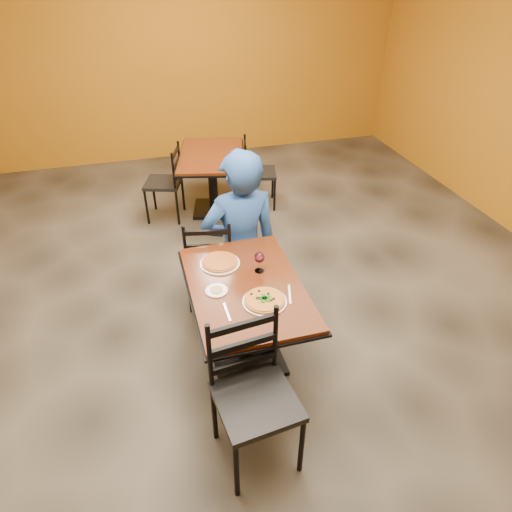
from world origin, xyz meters
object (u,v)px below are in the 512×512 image
object	(u,v)px
pizza_main	(265,300)
plate_far	(220,263)
chair_second_left	(163,183)
side_plate	(217,291)
wine_glass	(259,261)
chair_main_far	(209,258)
diner	(240,230)
plate_main	(265,302)
table_main	(246,306)
chair_main_near	(256,402)
chair_second_right	(260,173)
pizza_far	(220,262)
table_second	(212,170)

from	to	relation	value
pizza_main	plate_far	bearing A→B (deg)	110.80
chair_second_left	side_plate	distance (m)	2.57
wine_glass	chair_main_far	bearing A→B (deg)	111.22
diner	plate_main	world-z (taller)	diner
diner	pizza_main	bearing A→B (deg)	82.74
table_main	plate_main	world-z (taller)	plate_main
wine_glass	chair_main_near	bearing A→B (deg)	-106.95
plate_main	chair_second_right	bearing A→B (deg)	74.56
table_main	side_plate	bearing A→B (deg)	-176.93
table_main	pizza_far	bearing A→B (deg)	111.70
plate_main	table_second	bearing A→B (deg)	86.61
chair_main_near	chair_second_left	bearing A→B (deg)	87.08
chair_main_near	plate_far	world-z (taller)	chair_main_near
table_second	side_plate	world-z (taller)	side_plate
chair_main_near	pizza_main	xyz separation A→B (m)	(0.23, 0.61, 0.25)
plate_far	table_second	bearing A→B (deg)	80.68
plate_far	chair_second_right	bearing A→B (deg)	66.60
chair_main_near	chair_main_far	world-z (taller)	chair_main_near
wine_glass	plate_main	bearing A→B (deg)	-100.35
side_plate	pizza_main	bearing A→B (deg)	-35.25
plate_far	side_plate	distance (m)	0.34
chair_second_left	plate_far	size ratio (longest dim) A/B	2.91
chair_second_left	chair_main_near	bearing A→B (deg)	21.80
chair_second_left	plate_main	world-z (taller)	chair_second_left
table_second	pizza_main	size ratio (longest dim) A/B	4.52
diner	table_main	bearing A→B (deg)	76.00
table_main	chair_second_left	world-z (taller)	chair_second_left
table_main	side_plate	xyz separation A→B (m)	(-0.22, -0.01, 0.20)
chair_second_left	wine_glass	world-z (taller)	wine_glass
diner	table_second	bearing A→B (deg)	-95.63
chair_main_far	side_plate	distance (m)	0.90
diner	wine_glass	xyz separation A→B (m)	(-0.01, -0.65, 0.10)
chair_main_far	chair_second_right	xyz separation A→B (m)	(0.96, 1.71, -0.02)
chair_main_near	diner	world-z (taller)	diner
chair_second_right	plate_far	distance (m)	2.45
pizza_far	side_plate	xyz separation A→B (m)	(-0.09, -0.32, -0.02)
chair_second_left	wine_glass	bearing A→B (deg)	30.12
diner	pizza_main	xyz separation A→B (m)	(-0.08, -1.01, 0.03)
wine_glass	plate_far	bearing A→B (deg)	147.34
chair_second_right	wine_glass	world-z (taller)	wine_glass
table_main	table_second	world-z (taller)	same
chair_main_far	pizza_main	size ratio (longest dim) A/B	3.21
chair_second_right	pizza_main	xyz separation A→B (m)	(-0.76, -2.76, 0.33)
chair_second_left	table_main	bearing A→B (deg)	26.34
plate_main	chair_second_left	bearing A→B (deg)	98.96
chair_main_near	wine_glass	size ratio (longest dim) A/B	5.76
chair_main_far	plate_main	bearing A→B (deg)	112.42
chair_main_far	pizza_far	world-z (taller)	chair_main_far
table_main	pizza_main	xyz separation A→B (m)	(0.08, -0.22, 0.21)
pizza_main	plate_far	size ratio (longest dim) A/B	0.92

